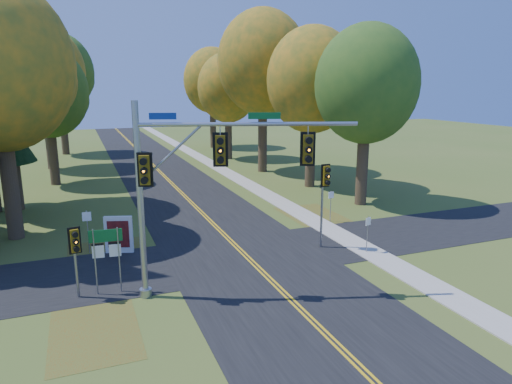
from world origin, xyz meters
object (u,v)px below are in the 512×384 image
object	(u,v)px
east_signal_pole	(325,185)
route_sign_cluster	(106,248)
traffic_mast	(195,174)
info_kiosk	(119,235)

from	to	relation	value
east_signal_pole	route_sign_cluster	bearing A→B (deg)	-175.86
route_sign_cluster	east_signal_pole	bearing A→B (deg)	13.37
traffic_mast	info_kiosk	xyz separation A→B (m)	(-2.55, 6.35, -4.12)
east_signal_pole	traffic_mast	bearing A→B (deg)	-161.46
info_kiosk	route_sign_cluster	bearing A→B (deg)	-82.13
east_signal_pole	info_kiosk	size ratio (longest dim) A/B	2.33
traffic_mast	info_kiosk	world-z (taller)	traffic_mast
traffic_mast	east_signal_pole	bearing A→B (deg)	39.83
traffic_mast	route_sign_cluster	xyz separation A→B (m)	(-3.39, 1.60, -3.10)
route_sign_cluster	info_kiosk	world-z (taller)	route_sign_cluster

